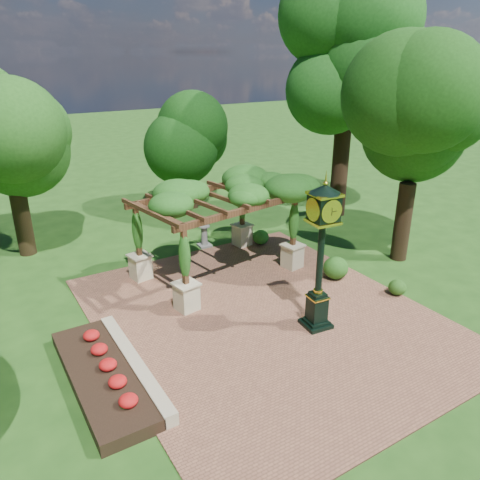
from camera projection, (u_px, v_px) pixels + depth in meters
ground at (282, 331)px, 14.61m from camera, size 120.00×120.00×0.00m
brick_plaza at (264, 316)px, 15.39m from camera, size 10.00×12.00×0.04m
border_wall at (134, 365)px, 12.69m from camera, size 0.35×5.00×0.40m
flower_bed at (102, 377)px, 12.26m from camera, size 1.50×5.00×0.36m
pedestal_clock at (321, 245)px, 13.78m from camera, size 1.02×1.02×4.70m
pergola at (217, 198)px, 17.27m from camera, size 6.44×4.60×3.73m
sundial at (204, 237)px, 20.77m from camera, size 0.58×0.58×0.99m
shrub_front at (397, 287)px, 16.62m from camera, size 0.78×0.78×0.56m
shrub_mid at (336, 268)px, 17.77m from camera, size 1.07×1.07×0.85m
shrub_back at (261, 237)px, 20.99m from camera, size 0.95×0.95×0.65m
tree_west_far at (6, 133)px, 18.28m from camera, size 4.23×4.23×7.53m
tree_north at (190, 132)px, 24.69m from camera, size 3.83×3.83×6.06m
tree_east_far at (349, 56)px, 22.15m from camera, size 5.02×5.02×11.55m
tree_east_near at (417, 118)px, 17.57m from camera, size 4.21×4.21×8.41m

